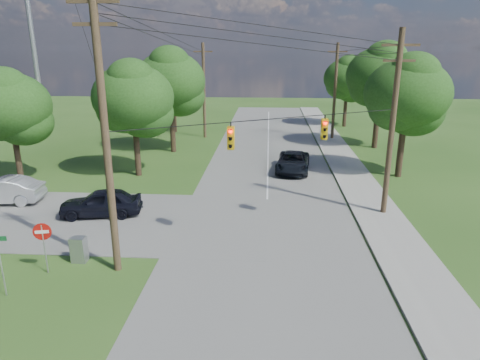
# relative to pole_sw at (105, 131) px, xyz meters

# --- Properties ---
(ground) EXTENTS (140.00, 140.00, 0.00)m
(ground) POSITION_rel_pole_sw_xyz_m (4.60, -0.40, -6.23)
(ground) COLOR #2B4F1A
(ground) RESTS_ON ground
(main_road) EXTENTS (10.00, 100.00, 0.03)m
(main_road) POSITION_rel_pole_sw_xyz_m (6.60, 4.60, -6.21)
(main_road) COLOR gray
(main_road) RESTS_ON ground
(sidewalk_east) EXTENTS (2.60, 100.00, 0.12)m
(sidewalk_east) POSITION_rel_pole_sw_xyz_m (13.30, 4.60, -6.17)
(sidewalk_east) COLOR #A09E96
(sidewalk_east) RESTS_ON ground
(pole_sw) EXTENTS (2.00, 0.32, 12.00)m
(pole_sw) POSITION_rel_pole_sw_xyz_m (0.00, 0.00, 0.00)
(pole_sw) COLOR brown
(pole_sw) RESTS_ON ground
(pole_ne) EXTENTS (2.00, 0.32, 10.50)m
(pole_ne) POSITION_rel_pole_sw_xyz_m (13.50, 7.60, -0.76)
(pole_ne) COLOR brown
(pole_ne) RESTS_ON ground
(pole_north_e) EXTENTS (2.00, 0.32, 10.00)m
(pole_north_e) POSITION_rel_pole_sw_xyz_m (13.50, 29.60, -1.10)
(pole_north_e) COLOR brown
(pole_north_e) RESTS_ON ground
(pole_north_w) EXTENTS (2.00, 0.32, 10.00)m
(pole_north_w) POSITION_rel_pole_sw_xyz_m (-0.40, 29.60, -1.10)
(pole_north_w) COLOR brown
(pole_north_w) RESTS_ON ground
(power_lines) EXTENTS (13.93, 29.62, 4.93)m
(power_lines) POSITION_rel_pole_sw_xyz_m (6.10, 11.14, 2.93)
(power_lines) COLOR black
(power_lines) RESTS_ON ground
(traffic_signals) EXTENTS (4.91, 3.27, 1.05)m
(traffic_signals) POSITION_rel_pole_sw_xyz_m (7.15, 4.03, -0.73)
(traffic_signals) COLOR #E3B30D
(traffic_signals) RESTS_ON ground
(tree_w_near) EXTENTS (6.00, 6.00, 8.40)m
(tree_w_near) POSITION_rel_pole_sw_xyz_m (-3.40, 14.60, -0.30)
(tree_w_near) COLOR #432F21
(tree_w_near) RESTS_ON ground
(tree_w_mid) EXTENTS (6.40, 6.40, 9.22)m
(tree_w_mid) POSITION_rel_pole_sw_xyz_m (-2.40, 22.60, 0.35)
(tree_w_mid) COLOR #432F21
(tree_w_mid) RESTS_ON ground
(tree_w_far) EXTENTS (6.00, 6.00, 8.73)m
(tree_w_far) POSITION_rel_pole_sw_xyz_m (-4.40, 32.60, 0.02)
(tree_w_far) COLOR #432F21
(tree_w_far) RESTS_ON ground
(tree_e_near) EXTENTS (6.20, 6.20, 8.81)m
(tree_e_near) POSITION_rel_pole_sw_xyz_m (16.60, 15.60, 0.02)
(tree_e_near) COLOR #432F21
(tree_e_near) RESTS_ON ground
(tree_e_mid) EXTENTS (6.60, 6.60, 9.64)m
(tree_e_mid) POSITION_rel_pole_sw_xyz_m (17.10, 25.60, 0.68)
(tree_e_mid) COLOR #432F21
(tree_e_mid) RESTS_ON ground
(tree_e_far) EXTENTS (5.80, 5.80, 8.32)m
(tree_e_far) POSITION_rel_pole_sw_xyz_m (16.10, 37.60, -0.31)
(tree_e_far) COLOR #432F21
(tree_e_far) RESTS_ON ground
(tree_cross_n) EXTENTS (5.60, 5.60, 7.91)m
(tree_cross_n) POSITION_rel_pole_sw_xyz_m (-11.40, 12.10, -0.63)
(tree_cross_n) COLOR #432F21
(tree_cross_n) RESTS_ON ground
(car_cross_dark) EXTENTS (4.91, 2.63, 1.59)m
(car_cross_dark) POSITION_rel_pole_sw_xyz_m (-3.09, 6.19, -5.40)
(car_cross_dark) COLOR black
(car_cross_dark) RESTS_ON cross_road
(car_cross_silver) EXTENTS (5.11, 2.18, 1.64)m
(car_cross_silver) POSITION_rel_pole_sw_xyz_m (-10.13, 7.83, -5.38)
(car_cross_silver) COLOR #B5B8BD
(car_cross_silver) RESTS_ON cross_road
(car_main_north) EXTENTS (3.08, 5.63, 1.50)m
(car_main_north) POSITION_rel_pole_sw_xyz_m (8.59, 16.43, -5.45)
(car_main_north) COLOR black
(car_main_north) RESTS_ON main_road
(control_cabinet) EXTENTS (0.69, 0.51, 1.21)m
(control_cabinet) POSITION_rel_pole_sw_xyz_m (-1.99, 0.60, -5.62)
(control_cabinet) COLOR #96999B
(control_cabinet) RESTS_ON ground
(do_not_enter_sign) EXTENTS (0.77, 0.21, 2.34)m
(do_not_enter_sign) POSITION_rel_pole_sw_xyz_m (-2.97, -0.49, -4.52)
(do_not_enter_sign) COLOR #96999B
(do_not_enter_sign) RESTS_ON ground
(street_name_sign) EXTENTS (0.77, 0.09, 2.58)m
(street_name_sign) POSITION_rel_pole_sw_xyz_m (-3.73, -2.36, -4.58)
(street_name_sign) COLOR #96999B
(street_name_sign) RESTS_ON ground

